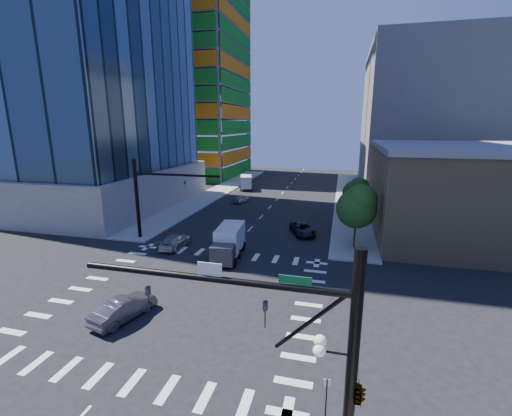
% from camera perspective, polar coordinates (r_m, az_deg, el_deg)
% --- Properties ---
extents(ground, '(160.00, 160.00, 0.00)m').
position_cam_1_polar(ground, '(27.55, -11.06, -14.29)').
color(ground, black).
rests_on(ground, ground).
extents(road_markings, '(20.00, 20.00, 0.01)m').
position_cam_1_polar(road_markings, '(27.54, -11.06, -14.28)').
color(road_markings, silver).
rests_on(road_markings, ground).
extents(sidewalk_ne, '(5.00, 60.00, 0.15)m').
position_cam_1_polar(sidewalk_ne, '(63.19, 15.37, 1.61)').
color(sidewalk_ne, '#9B9893').
rests_on(sidewalk_ne, ground).
extents(sidewalk_nw, '(5.00, 60.00, 0.15)m').
position_cam_1_polar(sidewalk_nw, '(67.32, -6.40, 2.74)').
color(sidewalk_nw, '#9B9893').
rests_on(sidewalk_nw, ground).
extents(construction_building, '(25.16, 34.50, 70.60)m').
position_cam_1_polar(construction_building, '(92.84, -11.04, 20.81)').
color(construction_building, slate).
rests_on(construction_building, ground).
extents(commercial_building, '(20.50, 22.50, 10.60)m').
position_cam_1_polar(commercial_building, '(46.72, 31.63, 2.44)').
color(commercial_building, '#998559').
rests_on(commercial_building, ground).
extents(bg_building_ne, '(24.00, 30.00, 28.00)m').
position_cam_1_polar(bg_building_ne, '(78.57, 26.78, 13.18)').
color(bg_building_ne, '#69625E').
rests_on(bg_building_ne, ground).
extents(signal_mast_se, '(10.51, 2.48, 9.00)m').
position_cam_1_polar(signal_mast_se, '(12.99, 11.43, -23.60)').
color(signal_mast_se, black).
rests_on(signal_mast_se, sidewalk_se).
extents(signal_mast_nw, '(10.20, 0.40, 9.00)m').
position_cam_1_polar(signal_mast_nw, '(39.98, -17.51, 2.54)').
color(signal_mast_nw, black).
rests_on(signal_mast_nw, sidewalk_nw).
extents(tree_south, '(4.16, 4.16, 6.82)m').
position_cam_1_polar(tree_south, '(36.73, 16.63, 0.36)').
color(tree_south, '#382316').
rests_on(tree_south, sidewalk_ne).
extents(tree_north, '(3.54, 3.52, 5.78)m').
position_cam_1_polar(tree_north, '(48.63, 16.42, 2.71)').
color(tree_north, '#382316').
rests_on(tree_north, sidewalk_ne).
extents(no_parking_sign, '(0.30, 0.06, 2.20)m').
position_cam_1_polar(no_parking_sign, '(17.22, 11.65, -28.25)').
color(no_parking_sign, black).
rests_on(no_parking_sign, ground).
extents(car_nb_far, '(3.91, 5.32, 1.34)m').
position_cam_1_polar(car_nb_far, '(41.33, 7.76, -3.49)').
color(car_nb_far, black).
rests_on(car_nb_far, ground).
extents(car_sb_near, '(1.98, 4.78, 1.38)m').
position_cam_1_polar(car_sb_near, '(37.79, -13.24, -5.37)').
color(car_sb_near, '#B3B3B3').
rests_on(car_sb_near, ground).
extents(car_sb_mid, '(2.42, 4.14, 1.32)m').
position_cam_1_polar(car_sb_mid, '(57.84, -2.44, 1.59)').
color(car_sb_mid, '#ACADB4').
rests_on(car_sb_mid, ground).
extents(car_sb_cross, '(2.78, 4.95, 1.54)m').
position_cam_1_polar(car_sb_cross, '(25.65, -21.22, -15.30)').
color(car_sb_cross, '#504F55').
rests_on(car_sb_cross, ground).
extents(box_truck_near, '(2.97, 5.90, 2.99)m').
position_cam_1_polar(box_truck_near, '(33.86, -4.67, -6.17)').
color(box_truck_near, black).
rests_on(box_truck_near, ground).
extents(box_truck_far, '(3.74, 5.90, 2.87)m').
position_cam_1_polar(box_truck_far, '(69.76, -1.66, 4.21)').
color(box_truck_far, black).
rests_on(box_truck_far, ground).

